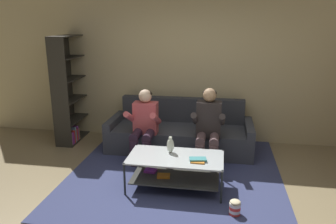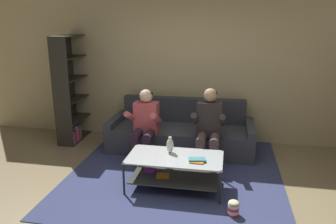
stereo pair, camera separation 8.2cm
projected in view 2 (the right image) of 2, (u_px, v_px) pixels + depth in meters
ground at (172, 206)px, 4.00m from camera, size 16.80×16.80×0.00m
back_partition at (196, 62)px, 5.93m from camera, size 8.40×0.12×2.90m
couch at (181, 134)px, 5.70m from camera, size 2.45×0.92×0.84m
person_seated_left at (145, 123)px, 5.18m from camera, size 0.50×0.58×1.13m
person_seated_right at (209, 125)px, 5.00m from camera, size 0.50×0.58×1.19m
coffee_table at (174, 167)px, 4.36m from camera, size 1.25×0.66×0.45m
area_rug at (177, 168)px, 4.98m from camera, size 3.05×3.34×0.01m
vase at (170, 145)px, 4.42m from camera, size 0.10×0.10×0.23m
book_stack at (197, 160)px, 4.16m from camera, size 0.23×0.18×0.04m
bookshelf at (72, 94)px, 6.13m from camera, size 0.35×1.16×1.93m
popcorn_tub at (233, 208)px, 3.77m from camera, size 0.13×0.13×0.19m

